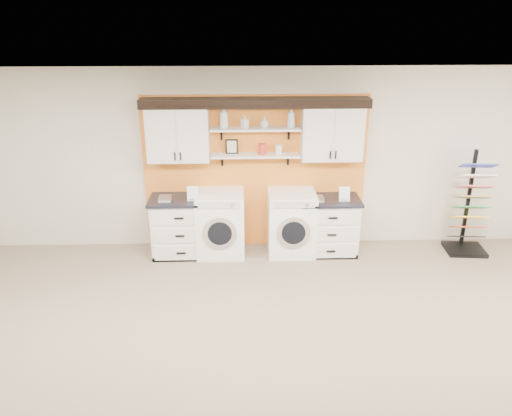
{
  "coord_description": "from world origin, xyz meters",
  "views": [
    {
      "loc": [
        -0.22,
        -3.39,
        3.56
      ],
      "look_at": [
        -0.04,
        2.3,
        1.28
      ],
      "focal_mm": 35.0,
      "sensor_mm": 36.0,
      "label": 1
    }
  ],
  "objects_px": {
    "base_cabinet_left": "(182,226)",
    "base_cabinet_right": "(329,225)",
    "sample_rack": "(469,220)",
    "dryer": "(291,223)",
    "washer": "(221,223)"
  },
  "relations": [
    {
      "from": "base_cabinet_left",
      "to": "base_cabinet_right",
      "type": "distance_m",
      "value": 2.26
    },
    {
      "from": "base_cabinet_right",
      "to": "sample_rack",
      "type": "height_order",
      "value": "sample_rack"
    },
    {
      "from": "sample_rack",
      "to": "base_cabinet_right",
      "type": "bearing_deg",
      "value": -176.17
    },
    {
      "from": "base_cabinet_left",
      "to": "sample_rack",
      "type": "relative_size",
      "value": 0.58
    },
    {
      "from": "base_cabinet_right",
      "to": "dryer",
      "type": "bearing_deg",
      "value": -179.66
    },
    {
      "from": "dryer",
      "to": "sample_rack",
      "type": "height_order",
      "value": "sample_rack"
    },
    {
      "from": "base_cabinet_right",
      "to": "sample_rack",
      "type": "distance_m",
      "value": 2.17
    },
    {
      "from": "washer",
      "to": "dryer",
      "type": "xyz_separation_m",
      "value": [
        1.09,
        0.0,
        -0.01
      ]
    },
    {
      "from": "base_cabinet_right",
      "to": "washer",
      "type": "xyz_separation_m",
      "value": [
        -1.67,
        -0.0,
        0.06
      ]
    },
    {
      "from": "dryer",
      "to": "washer",
      "type": "bearing_deg",
      "value": -180.0
    },
    {
      "from": "base_cabinet_left",
      "to": "sample_rack",
      "type": "distance_m",
      "value": 4.43
    },
    {
      "from": "base_cabinet_right",
      "to": "washer",
      "type": "distance_m",
      "value": 1.67
    },
    {
      "from": "base_cabinet_right",
      "to": "dryer",
      "type": "relative_size",
      "value": 0.91
    },
    {
      "from": "washer",
      "to": "sample_rack",
      "type": "bearing_deg",
      "value": -0.65
    },
    {
      "from": "base_cabinet_left",
      "to": "dryer",
      "type": "height_order",
      "value": "dryer"
    }
  ]
}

